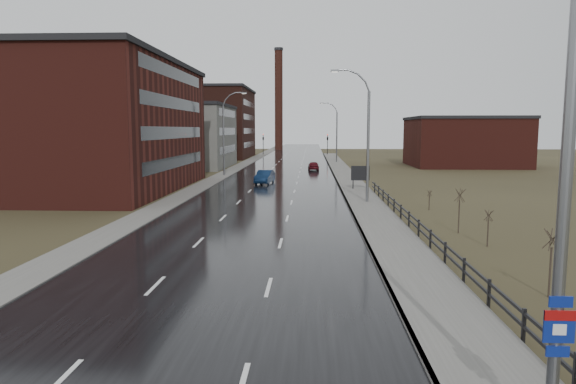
# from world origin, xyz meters

# --- Properties ---
(road) EXTENTS (14.00, 300.00, 0.06)m
(road) POSITION_xyz_m (0.00, 60.00, 0.03)
(road) COLOR black
(road) RESTS_ON ground
(sidewalk_right) EXTENTS (3.20, 180.00, 0.18)m
(sidewalk_right) POSITION_xyz_m (8.60, 35.00, 0.09)
(sidewalk_right) COLOR #595651
(sidewalk_right) RESTS_ON ground
(curb_right) EXTENTS (0.16, 180.00, 0.18)m
(curb_right) POSITION_xyz_m (7.08, 35.00, 0.09)
(curb_right) COLOR slate
(curb_right) RESTS_ON ground
(sidewalk_left) EXTENTS (2.40, 260.00, 0.12)m
(sidewalk_left) POSITION_xyz_m (-8.20, 60.00, 0.06)
(sidewalk_left) COLOR #595651
(sidewalk_left) RESTS_ON ground
(warehouse_near) EXTENTS (22.44, 28.56, 13.50)m
(warehouse_near) POSITION_xyz_m (-20.99, 45.00, 6.76)
(warehouse_near) COLOR #471914
(warehouse_near) RESTS_ON ground
(warehouse_mid) EXTENTS (16.32, 20.40, 10.50)m
(warehouse_mid) POSITION_xyz_m (-17.99, 78.00, 5.26)
(warehouse_mid) COLOR slate
(warehouse_mid) RESTS_ON ground
(warehouse_far) EXTENTS (26.52, 24.48, 15.50)m
(warehouse_far) POSITION_xyz_m (-22.99, 108.00, 7.76)
(warehouse_far) COLOR #331611
(warehouse_far) RESTS_ON ground
(building_right) EXTENTS (18.36, 16.32, 8.50)m
(building_right) POSITION_xyz_m (30.30, 82.00, 4.26)
(building_right) COLOR #471914
(building_right) RESTS_ON ground
(smokestack) EXTENTS (2.70, 2.70, 30.70)m
(smokestack) POSITION_xyz_m (-6.00, 150.00, 15.50)
(smokestack) COLOR #331611
(smokestack) RESTS_ON ground
(streetlight_main) EXTENTS (3.91, 0.29, 12.11)m
(streetlight_main) POSITION_xyz_m (8.47, 2.00, 6.06)
(streetlight_main) COLOR slate
(streetlight_main) RESTS_ON ground
(streetlight_right_mid) EXTENTS (3.36, 0.28, 11.35)m
(streetlight_right_mid) POSITION_xyz_m (8.50, 36.00, 5.84)
(streetlight_right_mid) COLOR slate
(streetlight_right_mid) RESTS_ON ground
(streetlight_left) EXTENTS (3.36, 0.28, 11.35)m
(streetlight_left) POSITION_xyz_m (-7.70, 62.00, 5.84)
(streetlight_left) COLOR slate
(streetlight_left) RESTS_ON ground
(streetlight_right_far) EXTENTS (3.36, 0.28, 11.35)m
(streetlight_right_far) POSITION_xyz_m (8.50, 90.00, 5.84)
(streetlight_right_far) COLOR slate
(streetlight_right_far) RESTS_ON ground
(guardrail) EXTENTS (0.10, 53.05, 1.10)m
(guardrail) POSITION_xyz_m (10.30, 18.31, 0.71)
(guardrail) COLOR black
(guardrail) RESTS_ON ground
(shrub_c) EXTENTS (0.62, 0.65, 2.62)m
(shrub_c) POSITION_xyz_m (13.04, 11.43, 1.39)
(shrub_c) COLOR #382D23
(shrub_c) RESTS_ON ground
(shrub_d) EXTENTS (0.48, 0.51, 2.02)m
(shrub_d) POSITION_xyz_m (13.60, 19.94, 1.07)
(shrub_d) COLOR #382D23
(shrub_d) RESTS_ON ground
(shrub_e) EXTENTS (0.65, 0.69, 2.76)m
(shrub_e) POSITION_xyz_m (13.05, 23.53, 1.47)
(shrub_e) COLOR #382D23
(shrub_e) RESTS_ON ground
(shrub_f) EXTENTS (0.38, 0.40, 1.58)m
(shrub_f) POSITION_xyz_m (13.31, 32.61, 0.84)
(shrub_f) COLOR #382D23
(shrub_f) RESTS_ON ground
(billboard) EXTENTS (1.92, 0.17, 2.57)m
(billboard) POSITION_xyz_m (9.10, 45.61, 1.72)
(billboard) COLOR black
(billboard) RESTS_ON ground
(traffic_light_left) EXTENTS (0.58, 2.73, 5.30)m
(traffic_light_left) POSITION_xyz_m (-8.00, 120.00, 4.60)
(traffic_light_left) COLOR black
(traffic_light_left) RESTS_ON ground
(traffic_light_right) EXTENTS (0.58, 2.73, 5.30)m
(traffic_light_right) POSITION_xyz_m (8.00, 120.00, 4.60)
(traffic_light_right) COLOR black
(traffic_light_right) RESTS_ON ground
(car_near) EXTENTS (2.16, 4.83, 1.54)m
(car_near) POSITION_xyz_m (-1.43, 51.52, 0.77)
(car_near) COLOR #0C1F3E
(car_near) RESTS_ON ground
(car_far) EXTENTS (1.77, 4.10, 1.38)m
(car_far) POSITION_xyz_m (4.35, 71.40, 0.69)
(car_far) COLOR #4D0C14
(car_far) RESTS_ON ground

